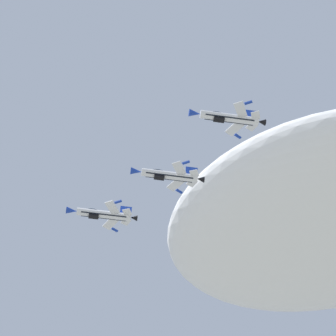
% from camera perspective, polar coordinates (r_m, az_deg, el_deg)
% --- Properties ---
extents(cloud_high_distant, '(89.70, 62.10, 25.07)m').
position_cam_1_polar(cloud_high_distant, '(162.87, 15.55, -4.60)').
color(cloud_high_distant, white).
extents(fighter_jet_lead, '(14.96, 10.55, 4.38)m').
position_cam_1_polar(fighter_jet_lead, '(132.72, -6.35, -4.46)').
color(fighter_jet_lead, white).
extents(fighter_jet_left_wing, '(14.96, 10.48, 4.58)m').
position_cam_1_polar(fighter_jet_left_wing, '(125.89, 0.01, -0.70)').
color(fighter_jet_left_wing, white).
extents(fighter_jet_right_wing, '(14.96, 10.48, 4.57)m').
position_cam_1_polar(fighter_jet_right_wing, '(121.34, 5.82, 4.87)').
color(fighter_jet_right_wing, white).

